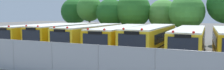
{
  "coord_description": "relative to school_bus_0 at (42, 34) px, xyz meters",
  "views": [
    {
      "loc": [
        8.1,
        -20.71,
        3.69
      ],
      "look_at": [
        -0.91,
        0.0,
        1.6
      ],
      "focal_mm": 35.87,
      "sensor_mm": 36.0,
      "label": 1
    }
  ],
  "objects": [
    {
      "name": "ground_plane",
      "position": [
        9.79,
        0.15,
        -1.4
      ],
      "size": [
        160.0,
        160.0,
        0.0
      ],
      "primitive_type": "plane",
      "color": "#514F4C"
    },
    {
      "name": "tree_0",
      "position": [
        -2.72,
        10.89,
        2.86
      ],
      "size": [
        4.34,
        4.34,
        6.33
      ],
      "color": "#4C3823",
      "rests_on": "ground_plane"
    },
    {
      "name": "tree_3",
      "position": [
        8.03,
        9.72,
        2.84
      ],
      "size": [
        4.98,
        4.98,
        6.73
      ],
      "color": "#4C3823",
      "rests_on": "ground_plane"
    },
    {
      "name": "school_bus_4",
      "position": [
        13.01,
        -0.1,
        0.04
      ],
      "size": [
        2.79,
        11.22,
        2.73
      ],
      "rotation": [
        0.0,
        0.0,
        3.12
      ],
      "color": "yellow",
      "rests_on": "ground_plane"
    },
    {
      "name": "school_bus_5",
      "position": [
        16.33,
        0.26,
        -0.02
      ],
      "size": [
        2.46,
        11.39,
        2.61
      ],
      "rotation": [
        0.0,
        0.0,
        3.14
      ],
      "color": "yellow",
      "rests_on": "ground_plane"
    },
    {
      "name": "chainlink_fence",
      "position": [
        9.38,
        -9.95,
        -0.32
      ],
      "size": [
        24.78,
        0.07,
        2.07
      ],
      "color": "#9EA0A3",
      "rests_on": "ground_plane"
    },
    {
      "name": "school_bus_0",
      "position": [
        0.0,
        0.0,
        0.0
      ],
      "size": [
        2.5,
        11.01,
        2.65
      ],
      "rotation": [
        0.0,
        0.0,
        3.14
      ],
      "color": "yellow",
      "rests_on": "ground_plane"
    },
    {
      "name": "school_bus_3",
      "position": [
        9.91,
        0.01,
        0.0
      ],
      "size": [
        2.82,
        11.69,
        2.65
      ],
      "rotation": [
        0.0,
        0.0,
        3.16
      ],
      "color": "#EAA80C",
      "rests_on": "ground_plane"
    },
    {
      "name": "tree_4",
      "position": [
        12.09,
        10.52,
        2.35
      ],
      "size": [
        4.09,
        4.09,
        5.75
      ],
      "color": "#4C3823",
      "rests_on": "ground_plane"
    },
    {
      "name": "tree_1",
      "position": [
        1.0,
        9.93,
        3.18
      ],
      "size": [
        4.02,
        3.96,
        6.57
      ],
      "color": "#4C3823",
      "rests_on": "ground_plane"
    },
    {
      "name": "tree_2",
      "position": [
        4.71,
        9.27,
        2.47
      ],
      "size": [
        4.11,
        4.11,
        5.97
      ],
      "color": "#4C3823",
      "rests_on": "ground_plane"
    },
    {
      "name": "tree_5",
      "position": [
        15.4,
        8.74,
        2.54
      ],
      "size": [
        4.38,
        4.38,
        6.16
      ],
      "color": "#4C3823",
      "rests_on": "ground_plane"
    },
    {
      "name": "school_bus_2",
      "position": [
        6.61,
        0.06,
        0.02
      ],
      "size": [
        2.69,
        11.07,
        2.69
      ],
      "rotation": [
        0.0,
        0.0,
        3.12
      ],
      "color": "yellow",
      "rests_on": "ground_plane"
    },
    {
      "name": "school_bus_1",
      "position": [
        3.32,
        0.08,
        0.04
      ],
      "size": [
        2.86,
        10.62,
        2.73
      ],
      "rotation": [
        0.0,
        0.0,
        3.11
      ],
      "color": "#EAA80C",
      "rests_on": "ground_plane"
    }
  ]
}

